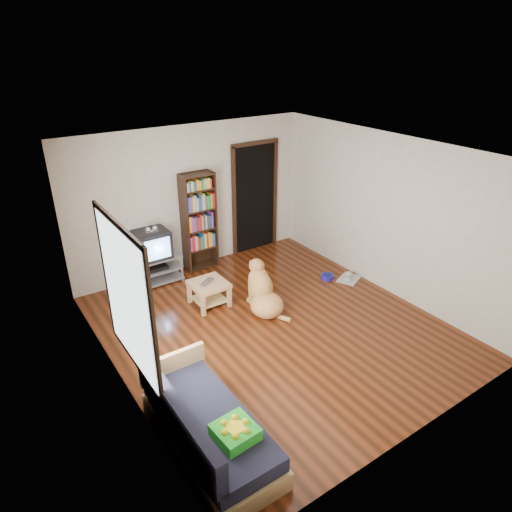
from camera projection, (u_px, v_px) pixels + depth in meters
ground at (273, 327)px, 6.80m from camera, size 5.00×5.00×0.00m
ceiling at (276, 153)px, 5.67m from camera, size 5.00×5.00×0.00m
wall_back at (191, 199)px, 8.09m from camera, size 4.50×0.00×4.50m
wall_front at (428, 338)px, 4.37m from camera, size 4.50×0.00×4.50m
wall_left at (112, 295)px, 5.10m from camera, size 0.00×5.00×5.00m
wall_right at (386, 215)px, 7.37m from camera, size 0.00×5.00×5.00m
green_cushion at (235, 432)px, 4.38m from camera, size 0.41×0.41×0.13m
laptop at (209, 283)px, 7.17m from camera, size 0.35×0.31×0.02m
dog_bowl at (327, 277)px, 8.13m from camera, size 0.22×0.22×0.08m
grey_rag at (349, 279)px, 8.11m from camera, size 0.49×0.45×0.03m
window at (127, 299)px, 4.65m from camera, size 0.03×1.46×1.70m
doorway at (255, 195)px, 8.84m from camera, size 1.03×0.05×2.19m
tv_stand at (155, 269)px, 7.90m from camera, size 0.90×0.45×0.50m
crt_tv at (152, 244)px, 7.71m from camera, size 0.55×0.52×0.58m
bookshelf at (199, 217)px, 8.13m from camera, size 0.60×0.30×1.80m
sofa at (205, 428)px, 4.71m from camera, size 0.80×1.80×0.80m
coffee_table at (209, 289)px, 7.25m from camera, size 0.55×0.55×0.40m
dog at (263, 293)px, 7.10m from camera, size 0.58×1.01×0.82m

